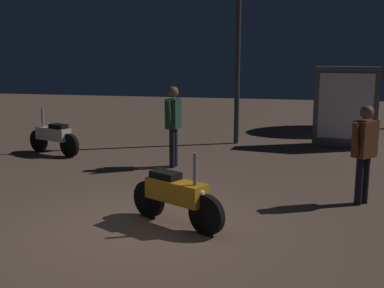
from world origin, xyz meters
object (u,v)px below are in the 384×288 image
person_rider_beside (365,146)px  streetlamp_near (238,28)px  motorcycle_orange_foreground (176,196)px  person_bystander_far (173,119)px  kiosk_billboard (346,107)px  motorcycle_white_parked_left (53,137)px

person_rider_beside → streetlamp_near: (-2.72, 4.86, 2.14)m
motorcycle_orange_foreground → person_bystander_far: bearing=132.9°
kiosk_billboard → person_bystander_far: bearing=48.6°
motorcycle_orange_foreground → kiosk_billboard: kiosk_billboard is taller
motorcycle_white_parked_left → person_bystander_far: bearing=-170.6°
motorcycle_white_parked_left → streetlamp_near: size_ratio=0.33×
motorcycle_orange_foreground → person_bystander_far: size_ratio=0.87×
streetlamp_near → kiosk_billboard: size_ratio=2.32×
motorcycle_white_parked_left → kiosk_billboard: 7.49m
motorcycle_orange_foreground → person_bystander_far: 3.62m
motorcycle_white_parked_left → person_bystander_far: size_ratio=0.92×
motorcycle_orange_foreground → person_rider_beside: size_ratio=0.94×
person_rider_beside → person_bystander_far: size_ratio=0.93×
person_rider_beside → person_bystander_far: (-3.67, 1.80, 0.08)m
motorcycle_white_parked_left → person_rider_beside: person_rider_beside is taller
person_bystander_far → streetlamp_near: streetlamp_near is taller
motorcycle_orange_foreground → person_bystander_far: person_bystander_far is taller
motorcycle_white_parked_left → person_bystander_far: 3.30m
motorcycle_white_parked_left → kiosk_billboard: size_ratio=0.76×
motorcycle_orange_foreground → motorcycle_white_parked_left: bearing=163.1°
person_rider_beside → streetlamp_near: 5.97m
streetlamp_near → motorcycle_orange_foreground: bearing=-89.8°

